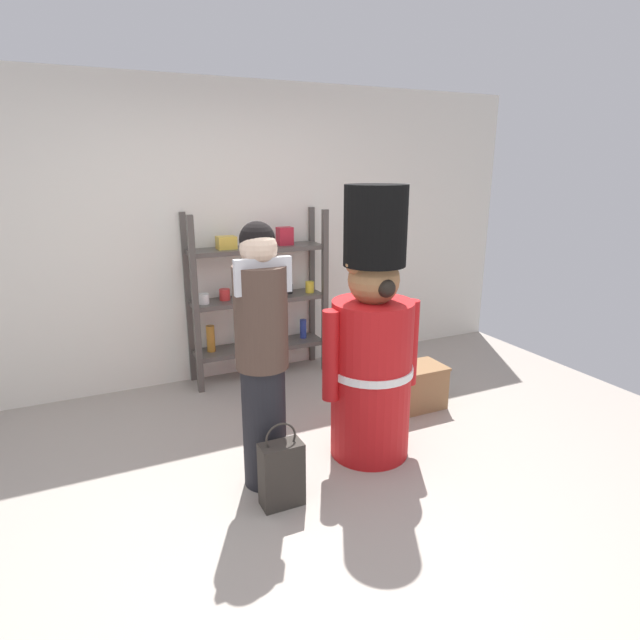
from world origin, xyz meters
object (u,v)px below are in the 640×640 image
teddy_bear_guard (372,345)px  person_shopper (262,354)px  display_crate (417,386)px  shopping_bag (282,473)px  merchandise_shelf (257,297)px

teddy_bear_guard → person_shopper: (-0.76, -0.04, 0.07)m
teddy_bear_guard → display_crate: (0.71, 0.45, -0.60)m
teddy_bear_guard → person_shopper: size_ratio=1.11×
shopping_bag → display_crate: bearing=26.9°
merchandise_shelf → display_crate: (0.92, -1.20, -0.58)m
display_crate → person_shopper: bearing=-161.8°
merchandise_shelf → shopping_bag: size_ratio=2.91×
merchandise_shelf → teddy_bear_guard: 1.67m
merchandise_shelf → teddy_bear_guard: teddy_bear_guard is taller
teddy_bear_guard → shopping_bag: teddy_bear_guard is taller
person_shopper → shopping_bag: size_ratio=3.08×
merchandise_shelf → shopping_bag: (-0.54, -1.95, -0.55)m
teddy_bear_guard → display_crate: size_ratio=4.15×
teddy_bear_guard → shopping_bag: (-0.76, -0.29, -0.57)m
teddy_bear_guard → shopping_bag: size_ratio=3.43×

